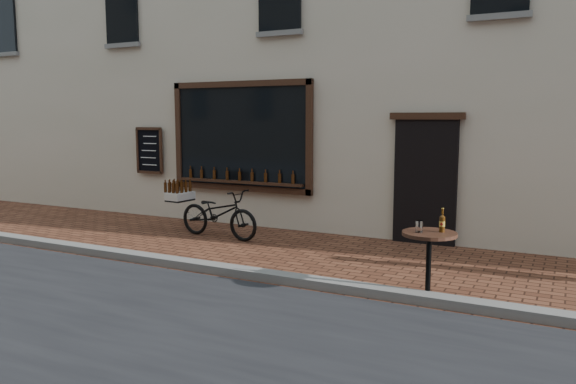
% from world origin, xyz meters
% --- Properties ---
extents(ground, '(90.00, 90.00, 0.00)m').
position_xyz_m(ground, '(0.00, 0.00, 0.00)').
color(ground, '#4E2819').
rests_on(ground, ground).
extents(kerb, '(90.00, 0.25, 0.12)m').
position_xyz_m(kerb, '(0.00, 0.20, 0.06)').
color(kerb, slate).
rests_on(kerb, ground).
extents(cargo_bicycle, '(2.12, 0.78, 0.99)m').
position_xyz_m(cargo_bicycle, '(-1.67, 2.21, 0.47)').
color(cargo_bicycle, black).
rests_on(cargo_bicycle, ground).
extents(bistro_table, '(0.66, 0.66, 1.14)m').
position_xyz_m(bistro_table, '(2.70, 0.35, 0.61)').
color(bistro_table, black).
rests_on(bistro_table, ground).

